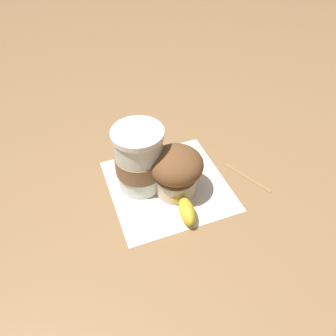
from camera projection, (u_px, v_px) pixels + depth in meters
name	position (u px, v px, depth m)	size (l,w,h in m)	color
ground_plane	(168.00, 185.00, 0.63)	(3.00, 3.00, 0.00)	#936D47
paper_napkin	(168.00, 185.00, 0.63)	(0.22, 0.22, 0.00)	white
coffee_cup	(139.00, 159.00, 0.59)	(0.09, 0.09, 0.13)	silver
muffin	(176.00, 170.00, 0.58)	(0.10, 0.10, 0.09)	beige
banana	(183.00, 187.00, 0.60)	(0.10, 0.17, 0.03)	gold
wooden_stirrer	(247.00, 177.00, 0.64)	(0.11, 0.01, 0.00)	#9E7547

